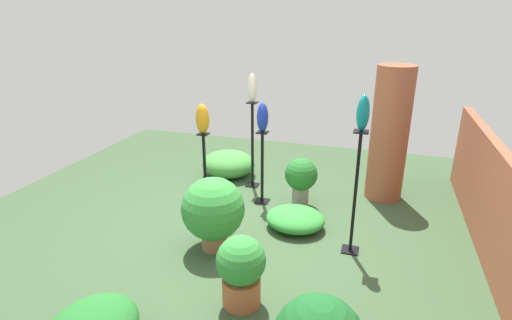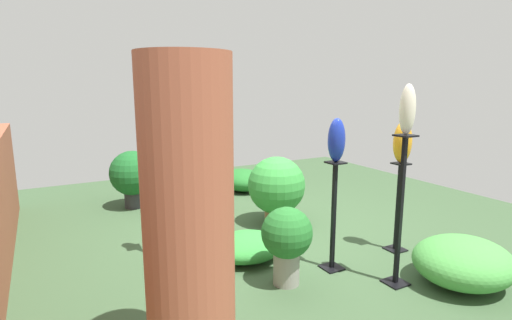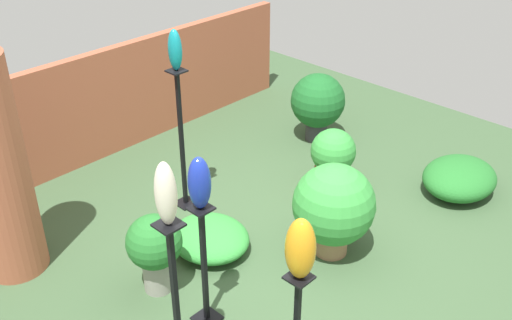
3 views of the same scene
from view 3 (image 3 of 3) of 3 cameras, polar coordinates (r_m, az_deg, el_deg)
ground_plane at (r=5.64m, az=2.34°, el=-9.03°), size 8.00×8.00×0.00m
brick_wall_back at (r=7.16m, az=-14.48°, el=5.11°), size 5.60×0.12×1.27m
pedestal_ivory at (r=4.18m, az=-7.55°, el=-14.38°), size 0.20×0.20×1.40m
pedestal_cobalt at (r=4.71m, az=-4.93°, el=-10.52°), size 0.20×0.20×1.10m
pedestal_teal at (r=5.99m, az=-7.07°, el=1.35°), size 0.20×0.20×1.49m
art_vase_ivory at (r=3.57m, az=-8.58°, el=-3.21°), size 0.13×0.14×0.44m
art_vase_amber at (r=3.76m, az=4.25°, el=-8.43°), size 0.19×0.20×0.45m
art_vase_cobalt at (r=4.23m, az=-5.41°, el=-2.20°), size 0.17×0.16×0.42m
art_vase_teal at (r=5.58m, az=-7.72°, el=10.35°), size 0.13×0.14×0.39m
potted_plant_mid_right at (r=7.36m, az=5.90°, el=5.50°), size 0.67×0.67×0.86m
potted_plant_walkway_edge at (r=5.42m, az=7.41°, el=-4.39°), size 0.75×0.75×0.90m
potted_plant_front_right at (r=6.37m, az=7.31°, el=0.12°), size 0.48×0.48×0.73m
potted_plant_mid_left at (r=5.08m, az=-9.64°, el=-8.14°), size 0.47×0.47×0.74m
foliage_bed_east at (r=5.63m, az=-4.42°, el=-7.40°), size 0.70×0.78×0.27m
foliage_bed_west at (r=6.75m, az=18.80°, el=-1.63°), size 0.88×0.74×0.37m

